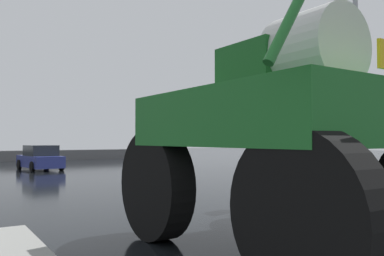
{
  "coord_description": "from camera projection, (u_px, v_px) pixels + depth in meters",
  "views": [
    {
      "loc": [
        -4.85,
        2.35,
        1.86
      ],
      "look_at": [
        0.03,
        10.0,
        2.12
      ],
      "focal_mm": 37.53,
      "sensor_mm": 36.0,
      "label": 1
    }
  ],
  "objects": [
    {
      "name": "oversize_sprayer",
      "position": [
        287.0,
        132.0,
        6.91
      ],
      "size": [
        4.64,
        5.59,
        4.56
      ],
      "rotation": [
        0.0,
        0.0,
        1.59
      ],
      "color": "black",
      "rests_on": "ground"
    },
    {
      "name": "traffic_signal_near_right",
      "position": [
        282.0,
        106.0,
        12.2
      ],
      "size": [
        0.24,
        0.54,
        3.94
      ],
      "color": "#A8AAAF",
      "rests_on": "ground"
    },
    {
      "name": "ground_plane",
      "position": [
        82.0,
        187.0,
        15.74
      ],
      "size": [
        120.0,
        120.0,
        0.0
      ],
      "primitive_type": "plane",
      "color": "black"
    },
    {
      "name": "roadside_barrier",
      "position": [
        4.0,
        156.0,
        34.0
      ],
      "size": [
        28.05,
        0.24,
        0.9
      ],
      "primitive_type": "cube",
      "color": "#59595B",
      "rests_on": "ground"
    },
    {
      "name": "streetlight_near_right",
      "position": [
        358.0,
        60.0,
        14.99
      ],
      "size": [
        1.71,
        0.24,
        8.79
      ],
      "color": "#A8AAAF",
      "rests_on": "ground"
    },
    {
      "name": "sedan_ahead",
      "position": [
        40.0,
        158.0,
        24.66
      ],
      "size": [
        2.2,
        4.25,
        1.52
      ],
      "rotation": [
        0.0,
        0.0,
        1.67
      ],
      "color": "navy",
      "rests_on": "ground"
    }
  ]
}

